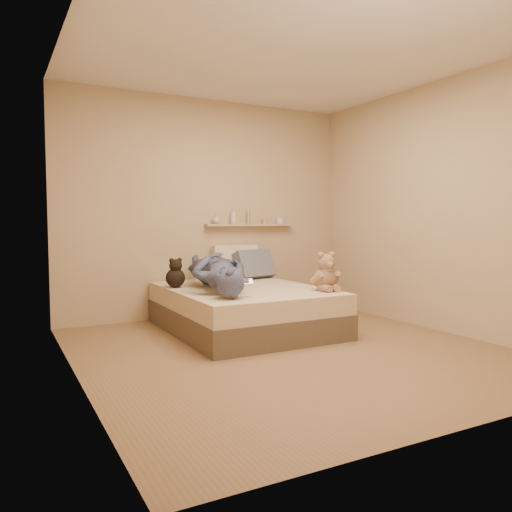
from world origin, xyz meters
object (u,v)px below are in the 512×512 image
person (217,270)px  dark_plush (175,275)px  teddy_bear (326,274)px  wall_shelf (250,225)px  pillow_cream (235,262)px  pillow_grey (255,265)px  bed (244,309)px  game_console (244,282)px

person → dark_plush: bearing=-27.2°
teddy_bear → wall_shelf: wall_shelf is taller
pillow_cream → pillow_grey: pillow_cream is taller
pillow_grey → wall_shelf: bearing=75.6°
bed → pillow_grey: (0.49, 0.69, 0.40)m
bed → game_console: 0.75m
game_console → dark_plush: dark_plush is taller
game_console → dark_plush: 0.99m
dark_plush → bed: bearing=-28.1°
dark_plush → person: size_ratio=0.20×
dark_plush → pillow_grey: pillow_grey is taller
pillow_cream → wall_shelf: size_ratio=0.46×
game_console → person: size_ratio=0.11×
bed → pillow_grey: 0.94m
game_console → person: 0.62m
dark_plush → pillow_grey: 1.18m
teddy_bear → wall_shelf: (-0.08, 1.49, 0.49)m
game_console → pillow_grey: pillow_grey is taller
teddy_bear → person: bearing=146.3°
bed → game_console: (-0.29, -0.59, 0.37)m
dark_plush → person: bearing=-42.0°
bed → dark_plush: (-0.63, 0.34, 0.36)m
game_console → pillow_grey: bearing=58.6°
bed → dark_plush: bearing=151.9°
dark_plush → pillow_grey: size_ratio=0.63×
teddy_bear → dark_plush: size_ratio=1.25×
bed → pillow_grey: pillow_grey is taller
pillow_grey → bed: bearing=-125.6°
pillow_grey → wall_shelf: 0.53m
pillow_grey → person: person is taller
bed → game_console: game_console is taller
pillow_cream → pillow_grey: size_ratio=1.10×
dark_plush → pillow_cream: bearing=28.0°
dark_plush → game_console: bearing=-69.5°
pillow_cream → person: size_ratio=0.34×
game_console → wall_shelf: bearing=60.8°
game_console → person: person is taller
pillow_grey → pillow_cream: bearing=144.3°
teddy_bear → pillow_grey: size_ratio=0.79×
pillow_grey → wall_shelf: wall_shelf is taller
teddy_bear → bed: bearing=137.2°
teddy_bear → pillow_grey: teddy_bear is taller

